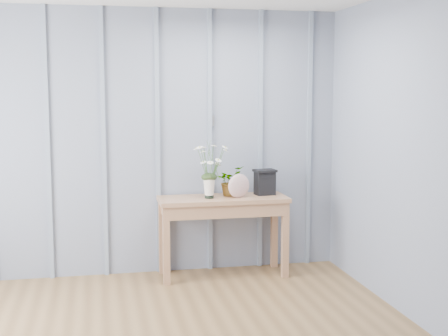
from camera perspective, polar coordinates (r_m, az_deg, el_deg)
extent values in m
cube|color=gray|center=(5.89, -8.52, 2.27)|extent=(4.00, 0.01, 2.50)
cube|color=#A7A8AC|center=(5.96, -1.03, 4.33)|extent=(0.03, 0.01, 0.10)
cube|color=gray|center=(5.89, -15.82, 2.08)|extent=(0.04, 0.03, 2.50)
cube|color=gray|center=(5.87, -10.95, 2.21)|extent=(0.04, 0.03, 2.50)
cube|color=gray|center=(5.90, -6.09, 2.32)|extent=(0.04, 0.03, 2.50)
cube|color=gray|center=(5.97, -1.31, 2.42)|extent=(0.04, 0.03, 2.50)
cube|color=gray|center=(6.08, 3.33, 2.49)|extent=(0.04, 0.03, 2.50)
cube|color=gray|center=(6.23, 7.78, 2.55)|extent=(0.04, 0.03, 2.50)
cube|color=#986B4B|center=(5.82, -0.10, -2.87)|extent=(1.20, 0.45, 0.04)
cube|color=#986B4B|center=(5.84, -0.10, -3.64)|extent=(1.13, 0.42, 0.12)
cube|color=#986B4B|center=(5.64, -5.30, -7.13)|extent=(0.06, 0.06, 0.71)
cube|color=#986B4B|center=(5.87, 5.61, -6.57)|extent=(0.06, 0.06, 0.71)
cube|color=#986B4B|center=(5.99, -5.69, -6.28)|extent=(0.06, 0.06, 0.71)
cube|color=#986B4B|center=(6.20, 4.61, -5.80)|extent=(0.06, 0.06, 0.71)
cylinder|color=black|center=(5.75, -1.36, -2.53)|extent=(0.08, 0.08, 0.05)
cone|color=white|center=(5.74, -1.36, -1.77)|extent=(0.12, 0.12, 0.19)
ellipsoid|color=#213517|center=(5.73, -1.36, -0.83)|extent=(0.15, 0.12, 0.08)
imported|color=#213517|center=(5.88, 0.52, -1.19)|extent=(0.33, 0.33, 0.28)
ellipsoid|color=#985161|center=(5.76, 1.36, -1.65)|extent=(0.23, 0.12, 0.22)
cube|color=black|center=(5.94, 3.74, -1.41)|extent=(0.19, 0.16, 0.22)
cube|color=black|center=(5.92, 3.75, -0.25)|extent=(0.22, 0.18, 0.02)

